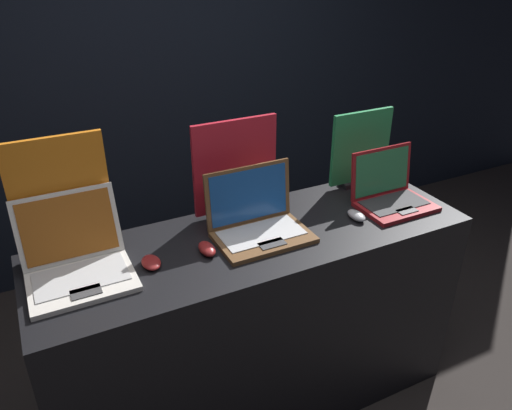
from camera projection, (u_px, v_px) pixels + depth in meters
wall_back at (146, 63)px, 3.15m from camera, size 8.00×0.05×2.80m
display_counter at (257, 324)px, 2.34m from camera, size 1.88×0.61×0.97m
laptop_front at (77, 260)px, 1.84m from camera, size 0.37×0.37×0.28m
mouse_front at (151, 262)px, 1.92m from camera, size 0.07×0.11×0.03m
promo_stand_front at (62, 200)px, 1.90m from camera, size 0.37×0.07×0.49m
laptop_middle at (257, 220)px, 2.10m from camera, size 0.39×0.29×0.28m
mouse_middle at (207, 249)px, 1.99m from camera, size 0.06×0.11×0.04m
promo_stand_middle at (235, 170)px, 2.21m from camera, size 0.39×0.07×0.44m
laptop_back at (390, 193)px, 2.35m from camera, size 0.34×0.27×0.25m
mouse_back at (356, 215)px, 2.24m from camera, size 0.06×0.11×0.04m
promo_stand_back at (360, 151)px, 2.49m from camera, size 0.34×0.07×0.39m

